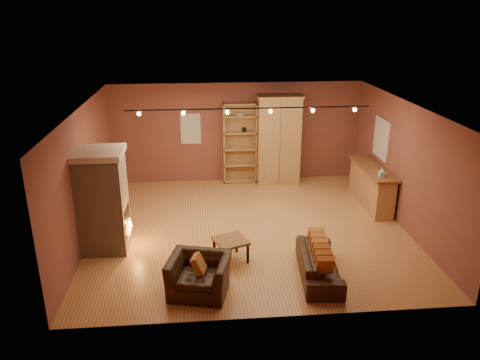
{
  "coord_description": "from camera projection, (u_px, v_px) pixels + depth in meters",
  "views": [
    {
      "loc": [
        -1.07,
        -9.52,
        4.74
      ],
      "look_at": [
        -0.19,
        0.2,
        1.11
      ],
      "focal_mm": 35.0,
      "sensor_mm": 36.0,
      "label": 1
    }
  ],
  "objects": [
    {
      "name": "ceiling",
      "position": [
        250.0,
        107.0,
        9.65
      ],
      "size": [
        7.0,
        7.0,
        0.0
      ],
      "primitive_type": "plane",
      "rotation": [
        3.14,
        0.0,
        0.0
      ],
      "color": "brown",
      "rests_on": "back_wall"
    },
    {
      "name": "armoire",
      "position": [
        278.0,
        140.0,
        13.02
      ],
      "size": [
        1.23,
        0.7,
        2.51
      ],
      "color": "tan",
      "rests_on": "floor"
    },
    {
      "name": "track_rail",
      "position": [
        249.0,
        110.0,
        9.88
      ],
      "size": [
        5.2,
        0.09,
        0.13
      ],
      "color": "black",
      "rests_on": "ceiling"
    },
    {
      "name": "floor",
      "position": [
        249.0,
        228.0,
        10.63
      ],
      "size": [
        7.0,
        7.0,
        0.0
      ],
      "primitive_type": "plane",
      "color": "#A26A39",
      "rests_on": "ground"
    },
    {
      "name": "fireplace",
      "position": [
        103.0,
        200.0,
        9.44
      ],
      "size": [
        1.01,
        0.98,
        2.12
      ],
      "color": "tan",
      "rests_on": "floor"
    },
    {
      "name": "back_window",
      "position": [
        190.0,
        129.0,
        12.99
      ],
      "size": [
        0.56,
        0.04,
        0.86
      ],
      "primitive_type": "cube",
      "color": "beige",
      "rests_on": "back_wall"
    },
    {
      "name": "bar_counter",
      "position": [
        371.0,
        186.0,
        11.73
      ],
      "size": [
        0.58,
        2.12,
        1.02
      ],
      "color": "tan",
      "rests_on": "floor"
    },
    {
      "name": "right_wall",
      "position": [
        405.0,
        166.0,
        10.44
      ],
      "size": [
        0.02,
        6.5,
        2.8
      ],
      "primitive_type": "cube",
      "color": "brown",
      "rests_on": "floor"
    },
    {
      "name": "loveseat",
      "position": [
        319.0,
        259.0,
        8.64
      ],
      "size": [
        0.68,
        1.79,
        0.74
      ],
      "rotation": [
        0.0,
        0.0,
        1.47
      ],
      "color": "black",
      "rests_on": "floor"
    },
    {
      "name": "left_wall",
      "position": [
        85.0,
        175.0,
        9.85
      ],
      "size": [
        0.02,
        6.5,
        2.8
      ],
      "primitive_type": "cube",
      "color": "brown",
      "rests_on": "floor"
    },
    {
      "name": "back_wall",
      "position": [
        237.0,
        133.0,
        13.18
      ],
      "size": [
        7.0,
        0.02,
        2.8
      ],
      "primitive_type": "cube",
      "color": "brown",
      "rests_on": "floor"
    },
    {
      "name": "coffee_table",
      "position": [
        231.0,
        243.0,
        9.18
      ],
      "size": [
        0.77,
        0.77,
        0.45
      ],
      "rotation": [
        0.0,
        0.0,
        0.37
      ],
      "color": "brown",
      "rests_on": "floor"
    },
    {
      "name": "bookcase",
      "position": [
        240.0,
        142.0,
        13.15
      ],
      "size": [
        0.93,
        0.36,
        2.28
      ],
      "color": "tan",
      "rests_on": "floor"
    },
    {
      "name": "tissue_box",
      "position": [
        382.0,
        173.0,
        10.88
      ],
      "size": [
        0.13,
        0.13,
        0.22
      ],
      "rotation": [
        0.0,
        0.0,
        -0.02
      ],
      "color": "#87B3D9",
      "rests_on": "bar_counter"
    },
    {
      "name": "right_window",
      "position": [
        382.0,
        138.0,
        11.65
      ],
      "size": [
        0.05,
        0.9,
        1.0
      ],
      "primitive_type": "cube",
      "color": "beige",
      "rests_on": "right_wall"
    },
    {
      "name": "armchair",
      "position": [
        199.0,
        269.0,
        8.11
      ],
      "size": [
        1.16,
        0.9,
        0.9
      ],
      "rotation": [
        0.0,
        0.0,
        -0.24
      ],
      "color": "black",
      "rests_on": "floor"
    }
  ]
}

